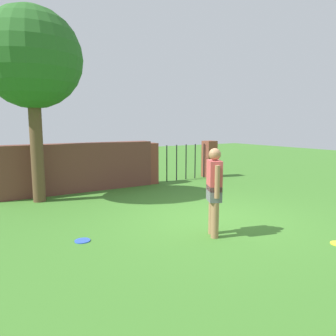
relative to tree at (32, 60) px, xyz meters
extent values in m
plane|color=#3D7528|center=(2.81, -3.74, -3.65)|extent=(40.00, 40.00, 0.00)
cube|color=brown|center=(1.31, 0.70, -2.91)|extent=(4.69, 0.50, 1.47)
cylinder|color=brown|center=(0.00, 0.00, -2.15)|extent=(0.32, 0.32, 3.00)
sphere|color=#286023|center=(0.00, 0.00, 0.04)|extent=(2.52, 2.52, 2.52)
cylinder|color=#9E704C|center=(2.15, -4.60, -3.22)|extent=(0.14, 0.14, 0.85)
cylinder|color=#9E704C|center=(2.25, -4.41, -3.22)|extent=(0.14, 0.14, 0.85)
cube|color=slate|center=(2.20, -4.50, -2.85)|extent=(0.36, 0.42, 0.28)
cube|color=#CC4C4C|center=(2.20, -4.50, -2.52)|extent=(0.36, 0.42, 0.55)
sphere|color=#9E704C|center=(2.20, -4.50, -2.14)|extent=(0.22, 0.22, 0.22)
cylinder|color=#9E704C|center=(2.10, -4.70, -2.60)|extent=(0.09, 0.09, 0.58)
cylinder|color=#9E704C|center=(2.31, -4.30, -2.60)|extent=(0.09, 0.09, 0.58)
cube|color=brown|center=(3.75, 0.70, -2.95)|extent=(0.44, 0.44, 1.40)
cube|color=brown|center=(6.39, 0.70, -2.95)|extent=(0.44, 0.44, 1.40)
cylinder|color=black|center=(4.02, 0.70, -3.00)|extent=(0.04, 0.04, 1.30)
cylinder|color=black|center=(4.44, 0.70, -3.00)|extent=(0.04, 0.04, 1.30)
cylinder|color=black|center=(4.86, 0.70, -3.00)|extent=(0.04, 0.04, 1.30)
cylinder|color=black|center=(5.28, 0.70, -3.00)|extent=(0.04, 0.04, 1.30)
cylinder|color=black|center=(5.70, 0.70, -3.00)|extent=(0.04, 0.04, 1.30)
cylinder|color=black|center=(6.12, 0.70, -3.00)|extent=(0.04, 0.04, 1.30)
cylinder|color=blue|center=(0.06, -3.50, -3.64)|extent=(0.27, 0.27, 0.02)
camera|label=1|loc=(-1.53, -8.85, -1.60)|focal=34.10mm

